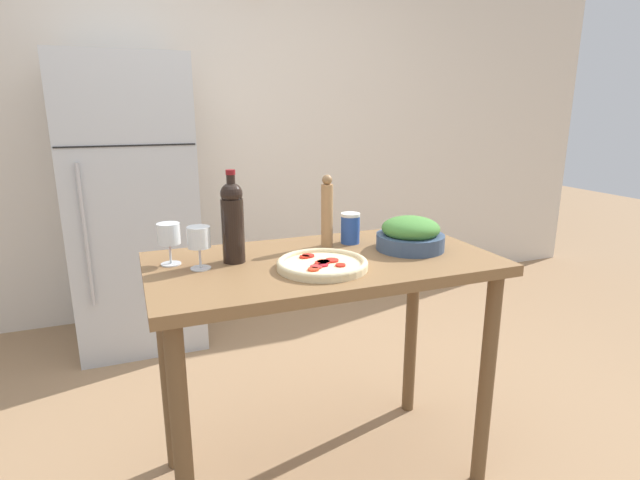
{
  "coord_description": "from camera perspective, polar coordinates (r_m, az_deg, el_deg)",
  "views": [
    {
      "loc": [
        -0.63,
        -1.57,
        1.42
      ],
      "look_at": [
        0.0,
        0.03,
        0.96
      ],
      "focal_mm": 28.0,
      "sensor_mm": 36.0,
      "label": 1
    }
  ],
  "objects": [
    {
      "name": "pepper_mill",
      "position": [
        1.9,
        0.8,
        3.23
      ],
      "size": [
        0.05,
        0.05,
        0.28
      ],
      "color": "#AD7F51",
      "rests_on": "prep_counter"
    },
    {
      "name": "salad_bowl",
      "position": [
        1.9,
        10.29,
        0.6
      ],
      "size": [
        0.26,
        0.26,
        0.13
      ],
      "color": "#384C6B",
      "rests_on": "prep_counter"
    },
    {
      "name": "wine_glass_near",
      "position": [
        1.68,
        -13.67,
        0.05
      ],
      "size": [
        0.08,
        0.08,
        0.14
      ],
      "color": "silver",
      "rests_on": "prep_counter"
    },
    {
      "name": "wall_back",
      "position": [
        3.6,
        -11.6,
        12.78
      ],
      "size": [
        6.4,
        0.08,
        2.6
      ],
      "color": "silver",
      "rests_on": "ground_plane"
    },
    {
      "name": "wine_bottle",
      "position": [
        1.72,
        -9.96,
        2.24
      ],
      "size": [
        0.08,
        0.08,
        0.32
      ],
      "color": "black",
      "rests_on": "prep_counter"
    },
    {
      "name": "salt_canister",
      "position": [
        1.96,
        3.48,
        1.36
      ],
      "size": [
        0.08,
        0.08,
        0.12
      ],
      "color": "#284CA3",
      "rests_on": "prep_counter"
    },
    {
      "name": "homemade_pizza",
      "position": [
        1.66,
        0.26,
        -2.77
      ],
      "size": [
        0.3,
        0.3,
        0.03
      ],
      "color": "beige",
      "rests_on": "prep_counter"
    },
    {
      "name": "ground_plane",
      "position": [
        2.21,
        0.34,
        -25.01
      ],
      "size": [
        14.0,
        14.0,
        0.0
      ],
      "primitive_type": "plane",
      "color": "#9E7A56"
    },
    {
      "name": "wine_glass_far",
      "position": [
        1.75,
        -16.89,
        0.43
      ],
      "size": [
        0.08,
        0.08,
        0.14
      ],
      "color": "silver",
      "rests_on": "prep_counter"
    },
    {
      "name": "refrigerator",
      "position": [
        3.2,
        -20.64,
        3.76
      ],
      "size": [
        0.71,
        0.71,
        1.7
      ],
      "color": "#B7BCC1",
      "rests_on": "ground_plane"
    },
    {
      "name": "prep_counter",
      "position": [
        1.82,
        0.37,
        -6.24
      ],
      "size": [
        1.21,
        0.64,
        0.9
      ],
      "color": "brown",
      "rests_on": "ground_plane"
    }
  ]
}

